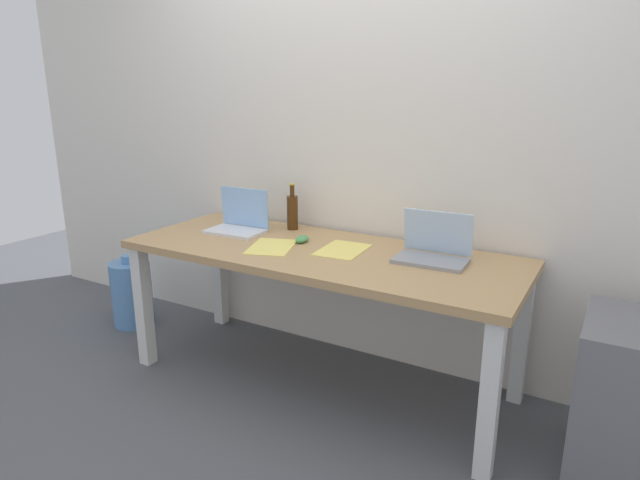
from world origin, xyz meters
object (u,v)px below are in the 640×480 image
Objects in this scene: laptop_right at (433,250)px; water_cooler_jug at (132,293)px; computer_mouse at (302,239)px; desk at (320,266)px; filing_cabinet at (631,403)px; laptop_left at (239,222)px; beer_bottle at (292,211)px.

laptop_right is 2.05m from water_cooler_jug.
laptop_right is 3.36× the size of computer_mouse.
laptop_right is at bearing 11.59° from desk.
filing_cabinet is (1.56, -0.10, -0.42)m from computer_mouse.
filing_cabinet is at bearing -3.20° from laptop_left.
desk is 0.59m from laptop_left.
computer_mouse is at bearing 2.60° from water_cooler_jug.
laptop_right is 0.90m from beer_bottle.
computer_mouse is (0.19, -0.20, -0.09)m from beer_bottle.
filing_cabinet is (1.98, -0.11, -0.45)m from laptop_left.
desk is 0.57m from laptop_right.
laptop_left is 0.31m from beer_bottle.
beer_bottle reaches higher than desk.
computer_mouse is 0.21× the size of water_cooler_jug.
laptop_left is 1.20× the size of beer_bottle.
laptop_right is at bearing -10.37° from beer_bottle.
water_cooler_jug is (-1.97, -0.10, -0.56)m from laptop_right.
beer_bottle is 1.28m from water_cooler_jug.
laptop_left is 3.17× the size of computer_mouse.
water_cooler_jug is at bearing -166.53° from beer_bottle.
water_cooler_jug is at bearing -175.72° from laptop_left.
water_cooler_jug is at bearing -177.11° from laptop_right.
laptop_left is at bearing 4.28° from water_cooler_jug.
filing_cabinet is (0.87, -0.15, -0.45)m from laptop_right.
water_cooler_jug is at bearing 179.06° from filing_cabinet.
filing_cabinet is at bearing -9.94° from beer_bottle.
beer_bottle is 0.56× the size of water_cooler_jug.
computer_mouse is at bearing 154.74° from desk.
desk is at bearing -29.99° from computer_mouse.
beer_bottle reaches higher than laptop_right.
computer_mouse is (0.42, -0.01, -0.04)m from laptop_left.
laptop_left is 0.94× the size of laptop_right.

